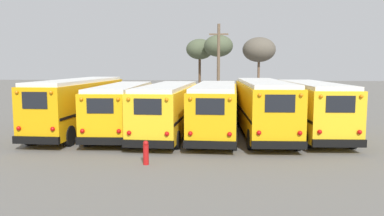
{
  "coord_description": "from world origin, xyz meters",
  "views": [
    {
      "loc": [
        1.83,
        -22.2,
        4.19
      ],
      "look_at": [
        0.0,
        0.04,
        1.62
      ],
      "focal_mm": 35.0,
      "sensor_mm": 36.0,
      "label": 1
    }
  ],
  "objects_px": {
    "school_bus_0": "(80,103)",
    "bare_tree_2": "(218,46)",
    "school_bus_4": "(263,106)",
    "utility_pole": "(218,65)",
    "school_bus_3": "(215,108)",
    "bare_tree_1": "(259,50)",
    "bare_tree_0": "(200,50)",
    "school_bus_2": "(168,108)",
    "school_bus_1": "(123,107)",
    "school_bus_5": "(312,107)",
    "fire_hydrant": "(146,152)"
  },
  "relations": [
    {
      "from": "school_bus_1",
      "to": "school_bus_2",
      "type": "bearing_deg",
      "value": -4.75
    },
    {
      "from": "school_bus_0",
      "to": "school_bus_4",
      "type": "xyz_separation_m",
      "value": [
        11.29,
        -0.23,
        -0.03
      ]
    },
    {
      "from": "fire_hydrant",
      "to": "bare_tree_1",
      "type": "bearing_deg",
      "value": 75.82
    },
    {
      "from": "school_bus_0",
      "to": "school_bus_3",
      "type": "xyz_separation_m",
      "value": [
        8.47,
        -0.56,
        -0.14
      ]
    },
    {
      "from": "school_bus_0",
      "to": "school_bus_5",
      "type": "bearing_deg",
      "value": -0.73
    },
    {
      "from": "school_bus_1",
      "to": "bare_tree_0",
      "type": "bearing_deg",
      "value": 82.59
    },
    {
      "from": "bare_tree_2",
      "to": "school_bus_1",
      "type": "bearing_deg",
      "value": -104.13
    },
    {
      "from": "school_bus_0",
      "to": "utility_pole",
      "type": "height_order",
      "value": "utility_pole"
    },
    {
      "from": "school_bus_1",
      "to": "bare_tree_2",
      "type": "xyz_separation_m",
      "value": [
        5.52,
        21.94,
        4.69
      ]
    },
    {
      "from": "school_bus_3",
      "to": "utility_pole",
      "type": "xyz_separation_m",
      "value": [
        0.0,
        13.64,
        2.5
      ]
    },
    {
      "from": "school_bus_2",
      "to": "school_bus_5",
      "type": "height_order",
      "value": "school_bus_5"
    },
    {
      "from": "school_bus_0",
      "to": "bare_tree_0",
      "type": "distance_m",
      "value": 25.23
    },
    {
      "from": "school_bus_3",
      "to": "school_bus_4",
      "type": "height_order",
      "value": "school_bus_4"
    },
    {
      "from": "school_bus_2",
      "to": "school_bus_5",
      "type": "relative_size",
      "value": 1.08
    },
    {
      "from": "school_bus_0",
      "to": "bare_tree_1",
      "type": "bearing_deg",
      "value": 59.17
    },
    {
      "from": "school_bus_0",
      "to": "fire_hydrant",
      "type": "bearing_deg",
      "value": -52.13
    },
    {
      "from": "school_bus_4",
      "to": "school_bus_5",
      "type": "height_order",
      "value": "school_bus_4"
    },
    {
      "from": "bare_tree_2",
      "to": "utility_pole",
      "type": "bearing_deg",
      "value": -89.17
    },
    {
      "from": "school_bus_4",
      "to": "fire_hydrant",
      "type": "bearing_deg",
      "value": -128.38
    },
    {
      "from": "school_bus_2",
      "to": "fire_hydrant",
      "type": "relative_size",
      "value": 9.9
    },
    {
      "from": "utility_pole",
      "to": "bare_tree_0",
      "type": "bearing_deg",
      "value": 102.56
    },
    {
      "from": "school_bus_0",
      "to": "bare_tree_2",
      "type": "xyz_separation_m",
      "value": [
        8.34,
        21.62,
        4.52
      ]
    },
    {
      "from": "school_bus_5",
      "to": "fire_hydrant",
      "type": "bearing_deg",
      "value": -139.79
    },
    {
      "from": "school_bus_1",
      "to": "school_bus_2",
      "type": "relative_size",
      "value": 0.98
    },
    {
      "from": "school_bus_3",
      "to": "bare_tree_1",
      "type": "height_order",
      "value": "bare_tree_1"
    },
    {
      "from": "bare_tree_2",
      "to": "fire_hydrant",
      "type": "xyz_separation_m",
      "value": [
        -2.66,
        -28.93,
        -5.81
      ]
    },
    {
      "from": "bare_tree_2",
      "to": "bare_tree_1",
      "type": "bearing_deg",
      "value": 3.06
    },
    {
      "from": "school_bus_3",
      "to": "school_bus_2",
      "type": "bearing_deg",
      "value": 179.91
    },
    {
      "from": "fire_hydrant",
      "to": "school_bus_2",
      "type": "bearing_deg",
      "value": 90.32
    },
    {
      "from": "school_bus_1",
      "to": "bare_tree_2",
      "type": "relative_size",
      "value": 1.3
    },
    {
      "from": "school_bus_5",
      "to": "utility_pole",
      "type": "height_order",
      "value": "utility_pole"
    },
    {
      "from": "bare_tree_2",
      "to": "school_bus_2",
      "type": "bearing_deg",
      "value": -96.95
    },
    {
      "from": "bare_tree_0",
      "to": "bare_tree_2",
      "type": "xyz_separation_m",
      "value": [
        2.34,
        -2.52,
        0.26
      ]
    },
    {
      "from": "fire_hydrant",
      "to": "utility_pole",
      "type": "bearing_deg",
      "value": 82.21
    },
    {
      "from": "school_bus_2",
      "to": "school_bus_4",
      "type": "bearing_deg",
      "value": 3.32
    },
    {
      "from": "school_bus_4",
      "to": "utility_pole",
      "type": "relative_size",
      "value": 1.32
    },
    {
      "from": "school_bus_3",
      "to": "school_bus_5",
      "type": "xyz_separation_m",
      "value": [
        5.65,
        0.38,
        0.06
      ]
    },
    {
      "from": "school_bus_3",
      "to": "school_bus_0",
      "type": "bearing_deg",
      "value": 176.24
    },
    {
      "from": "school_bus_0",
      "to": "utility_pole",
      "type": "relative_size",
      "value": 1.36
    },
    {
      "from": "utility_pole",
      "to": "bare_tree_2",
      "type": "bearing_deg",
      "value": 90.83
    },
    {
      "from": "school_bus_3",
      "to": "fire_hydrant",
      "type": "relative_size",
      "value": 9.81
    },
    {
      "from": "school_bus_0",
      "to": "school_bus_4",
      "type": "bearing_deg",
      "value": -1.14
    },
    {
      "from": "school_bus_4",
      "to": "bare_tree_1",
      "type": "height_order",
      "value": "bare_tree_1"
    },
    {
      "from": "school_bus_4",
      "to": "bare_tree_0",
      "type": "xyz_separation_m",
      "value": [
        -5.28,
        24.36,
        4.3
      ]
    },
    {
      "from": "school_bus_0",
      "to": "school_bus_3",
      "type": "relative_size",
      "value": 1.07
    },
    {
      "from": "school_bus_1",
      "to": "bare_tree_1",
      "type": "distance_m",
      "value": 24.81
    },
    {
      "from": "school_bus_2",
      "to": "school_bus_3",
      "type": "xyz_separation_m",
      "value": [
        2.82,
        -0.0,
        0.02
      ]
    },
    {
      "from": "utility_pole",
      "to": "school_bus_4",
      "type": "bearing_deg",
      "value": -78.03
    },
    {
      "from": "school_bus_0",
      "to": "school_bus_2",
      "type": "distance_m",
      "value": 5.67
    },
    {
      "from": "school_bus_4",
      "to": "bare_tree_2",
      "type": "xyz_separation_m",
      "value": [
        -2.95,
        21.84,
        4.55
      ]
    }
  ]
}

